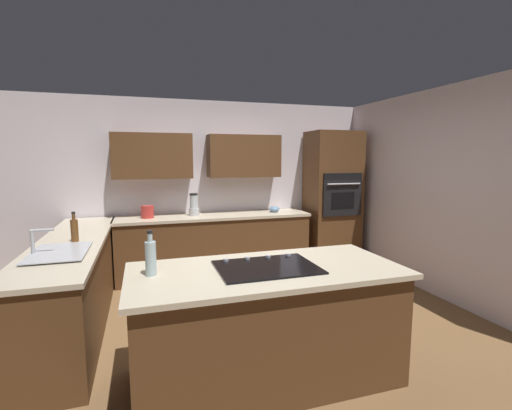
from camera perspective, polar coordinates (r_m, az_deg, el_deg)
The scene contains 17 objects.
ground_plane at distance 4.05m, azimuth -0.06°, elevation -17.97°, with size 14.00×14.00×0.00m, color brown.
wall_back at distance 5.64m, azimuth -6.93°, elevation 4.06°, with size 6.00×0.44×2.60m.
wall_left at distance 5.20m, azimuth 25.55°, elevation 1.90°, with size 0.10×4.00×2.60m, color silver.
lower_cabinets_back at distance 5.46m, azimuth -6.50°, elevation -6.45°, with size 2.80×0.60×0.86m, color brown.
countertop_back at distance 5.37m, azimuth -6.57°, elevation -1.78°, with size 2.84×0.64×0.04m, color beige.
lower_cabinets_side at distance 4.31m, azimuth -26.78°, elevation -11.04°, with size 0.60×2.90×0.86m, color brown.
countertop_side at distance 4.19m, azimuth -27.14°, elevation -5.18°, with size 0.64×2.94×0.04m, color beige.
island_base at distance 2.98m, azimuth 1.68°, elevation -18.59°, with size 2.00×0.88×0.86m, color brown.
island_top at distance 2.81m, azimuth 1.72°, elevation -10.32°, with size 2.08×0.96×0.04m, color beige.
wall_oven at distance 6.01m, azimuth 11.97°, elevation 1.02°, with size 0.80×0.66×2.16m.
sink_unit at distance 3.64m, azimuth -28.82°, elevation -6.52°, with size 0.46×0.70×0.23m.
cooktop at distance 2.81m, azimuth 1.68°, elevation -9.75°, with size 0.76×0.56×0.03m.
blender at distance 5.32m, azimuth -9.81°, elevation -0.18°, with size 0.15×0.15×0.33m.
mixing_bowl at distance 5.63m, azimuth 2.91°, elevation -0.65°, with size 0.16×0.16×0.09m, color #668CB2.
kettle at distance 5.28m, azimuth -16.80°, elevation -1.04°, with size 0.18×0.18×0.17m, color red.
dish_soap_bottle at distance 4.07m, azimuth -26.79°, elevation -3.49°, with size 0.07×0.07×0.30m.
oil_bottle at distance 2.71m, azimuth -16.32°, elevation -7.92°, with size 0.08×0.08×0.33m.
Camera 1 is at (1.09, 3.49, 1.74)m, focal length 25.29 mm.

